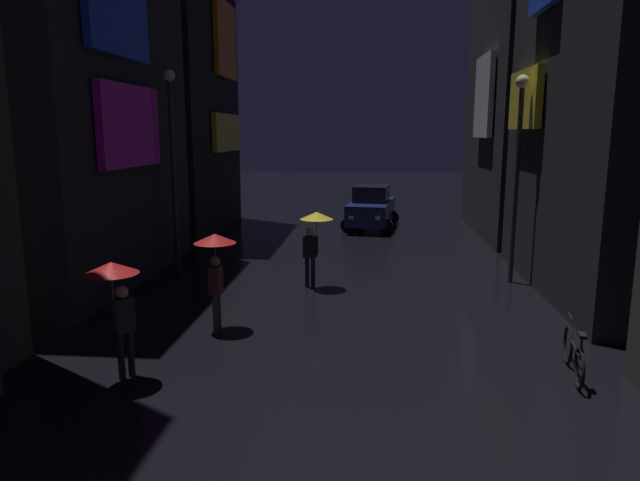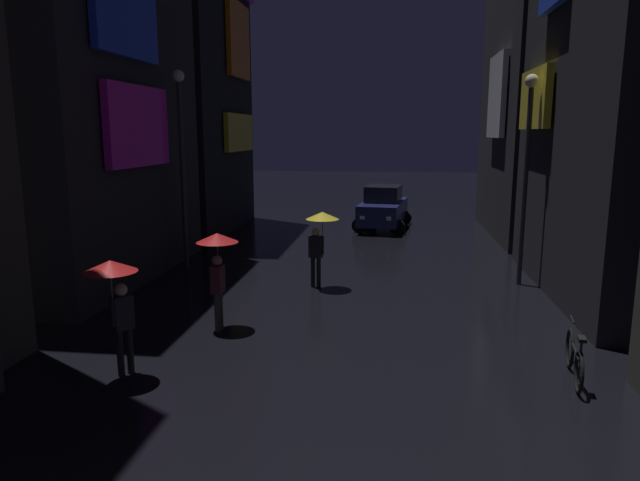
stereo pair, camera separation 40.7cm
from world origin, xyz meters
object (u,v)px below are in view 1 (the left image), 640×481
at_px(pedestrian_far_right_yellow, 314,228).
at_px(bicycle_parked_at_storefront, 574,354).
at_px(pedestrian_foreground_right_red, 115,287).
at_px(streetlamp_right_far, 518,156).
at_px(car_distant, 371,208).
at_px(pedestrian_midstreet_centre_red, 215,255).
at_px(streetlamp_left_far, 172,149).

distance_m(pedestrian_far_right_yellow, bicycle_parked_at_storefront, 7.53).
relative_size(pedestrian_foreground_right_red, bicycle_parked_at_storefront, 1.17).
bearing_deg(streetlamp_right_far, car_distant, 113.90).
relative_size(pedestrian_midstreet_centre_red, bicycle_parked_at_storefront, 1.17).
distance_m(pedestrian_midstreet_centre_red, pedestrian_far_right_yellow, 4.02).
distance_m(bicycle_parked_at_storefront, car_distant, 15.87).
bearing_deg(pedestrian_foreground_right_red, streetlamp_right_far, 41.54).
bearing_deg(pedestrian_far_right_yellow, streetlamp_left_far, 159.39).
height_order(bicycle_parked_at_storefront, streetlamp_right_far, streetlamp_right_far).
height_order(bicycle_parked_at_storefront, car_distant, car_distant).
bearing_deg(streetlamp_left_far, pedestrian_midstreet_centre_red, -62.95).
distance_m(pedestrian_far_right_yellow, streetlamp_left_far, 5.20).
bearing_deg(streetlamp_left_far, bicycle_parked_at_storefront, -36.25).
relative_size(bicycle_parked_at_storefront, streetlamp_left_far, 0.30).
xyz_separation_m(pedestrian_far_right_yellow, streetlamp_left_far, (-4.46, 1.68, 2.08)).
height_order(streetlamp_left_far, streetlamp_right_far, streetlamp_left_far).
height_order(pedestrian_far_right_yellow, car_distant, pedestrian_far_right_yellow).
bearing_deg(car_distant, bicycle_parked_at_storefront, -76.89).
distance_m(pedestrian_foreground_right_red, streetlamp_left_far, 8.40).
relative_size(bicycle_parked_at_storefront, streetlamp_right_far, 0.31).
height_order(pedestrian_far_right_yellow, streetlamp_right_far, streetlamp_right_far).
distance_m(pedestrian_far_right_yellow, car_distant, 10.23).
relative_size(streetlamp_left_far, streetlamp_right_far, 1.05).
xyz_separation_m(bicycle_parked_at_storefront, streetlamp_left_far, (-9.60, 7.04, 3.36)).
relative_size(pedestrian_midstreet_centre_red, streetlamp_left_far, 0.35).
xyz_separation_m(pedestrian_midstreet_centre_red, streetlamp_left_far, (-2.70, 5.30, 2.08)).
height_order(pedestrian_far_right_yellow, streetlamp_left_far, streetlamp_left_far).
height_order(car_distant, streetlamp_left_far, streetlamp_left_far).
relative_size(pedestrian_midstreet_centre_red, streetlamp_right_far, 0.37).
relative_size(pedestrian_foreground_right_red, pedestrian_far_right_yellow, 1.00).
xyz_separation_m(pedestrian_midstreet_centre_red, streetlamp_right_far, (7.30, 4.68, 1.91)).
xyz_separation_m(pedestrian_foreground_right_red, car_distant, (4.28, 16.36, -0.74)).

